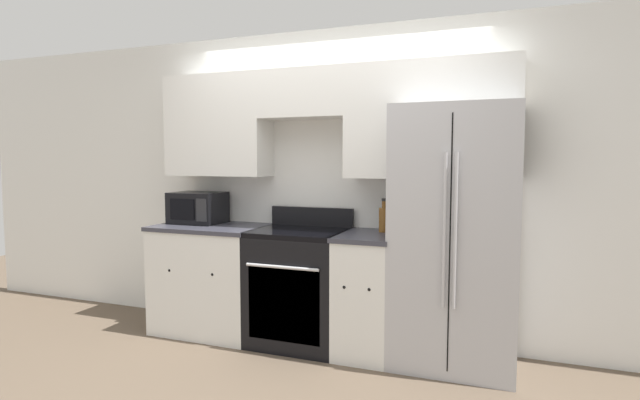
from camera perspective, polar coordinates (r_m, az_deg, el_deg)
ground_plane at (r=3.95m, az=-1.68°, el=-17.80°), size 12.00×12.00×0.00m
wall_back at (r=4.20m, az=1.49°, el=4.51°), size 8.00×0.39×2.60m
lower_cabinets_left at (r=4.53m, az=-12.27°, el=-8.71°), size 0.95×0.64×0.94m
lower_cabinets_right at (r=3.96m, az=5.49°, el=-10.59°), size 0.44×0.64×0.94m
oven_range at (r=4.14m, az=-2.39°, el=-9.82°), size 0.74×0.65×1.10m
refrigerator at (r=3.79m, az=15.22°, el=-4.06°), size 0.88×0.76×1.89m
microwave at (r=4.60m, az=-13.78°, el=-0.85°), size 0.45×0.36×0.28m
bottle at (r=3.96m, az=7.31°, el=-2.13°), size 0.08×0.08×0.27m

